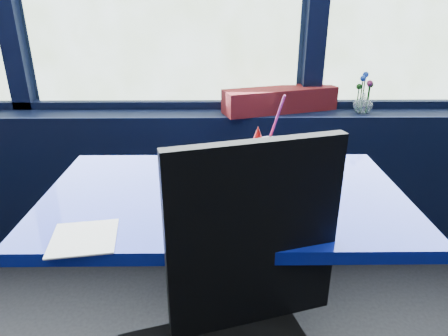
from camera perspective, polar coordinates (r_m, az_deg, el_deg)
window_sill at (r=2.30m, az=-7.69°, el=-1.67°), size 5.00×0.26×0.80m
near_table at (r=1.44m, az=0.07°, el=-9.99°), size 1.20×0.70×0.75m
chair_near_front at (r=1.04m, az=2.42°, el=-22.62°), size 0.59×0.59×1.05m
chair_near_back at (r=1.77m, az=3.96°, el=-6.74°), size 0.41×0.41×0.82m
planter_box at (r=2.16m, az=8.01°, el=9.63°), size 0.62×0.34×0.12m
flower_vase at (r=2.23m, az=19.28°, el=9.07°), size 0.11×0.11×0.21m
food_basket at (r=1.19m, az=5.71°, el=-5.45°), size 0.31×0.31×0.09m
ketchup_bottle at (r=1.38m, az=4.75°, el=1.34°), size 0.06×0.06×0.21m
soda_cup at (r=1.42m, az=6.60°, el=1.29°), size 0.09×0.09×0.31m
napkin at (r=1.16m, az=-19.39°, el=-9.41°), size 0.20×0.20×0.00m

